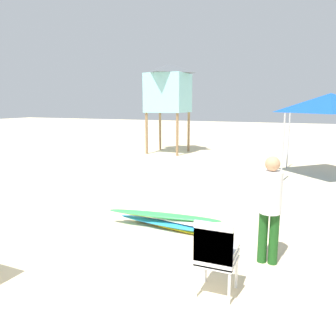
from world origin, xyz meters
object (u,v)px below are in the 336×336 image
at_px(stacked_plastic_chairs, 215,252).
at_px(surfboard_pile, 167,221).
at_px(popup_canopy, 330,103).
at_px(lifeguard_near_left, 270,203).
at_px(lifeguard_tower, 168,88).

distance_m(stacked_plastic_chairs, surfboard_pile, 2.48).
bearing_deg(popup_canopy, stacked_plastic_chairs, -100.25).
xyz_separation_m(lifeguard_near_left, lifeguard_tower, (-5.93, 10.16, 2.14)).
bearing_deg(surfboard_pile, stacked_plastic_chairs, -52.56).
distance_m(popup_canopy, lifeguard_tower, 7.65).
relative_size(surfboard_pile, lifeguard_near_left, 1.43).
xyz_separation_m(stacked_plastic_chairs, popup_canopy, (1.47, 8.13, 1.79)).
bearing_deg(stacked_plastic_chairs, popup_canopy, 79.75).
height_order(surfboard_pile, lifeguard_near_left, lifeguard_near_left).
xyz_separation_m(stacked_plastic_chairs, lifeguard_tower, (-5.43, 11.37, 2.48)).
distance_m(surfboard_pile, popup_canopy, 7.22).
bearing_deg(surfboard_pile, popup_canopy, 64.51).
height_order(stacked_plastic_chairs, lifeguard_near_left, lifeguard_near_left).
distance_m(lifeguard_near_left, lifeguard_tower, 11.96).
bearing_deg(lifeguard_tower, popup_canopy, -25.19).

